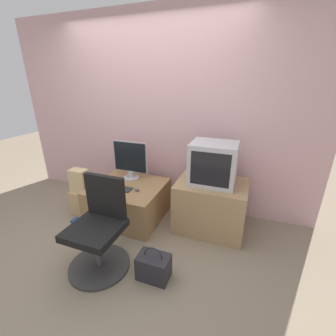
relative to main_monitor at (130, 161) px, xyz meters
name	(u,v)px	position (x,y,z in m)	size (l,w,h in m)	color
ground_plane	(106,254)	(0.20, -0.97, -0.72)	(12.00, 12.00, 0.00)	#7F705B
wall_back	(153,115)	(0.20, 0.36, 0.58)	(4.40, 0.05, 2.60)	#CC9EA3
desk	(129,201)	(0.07, -0.22, -0.49)	(0.91, 0.84, 0.46)	#937047
side_stand	(210,206)	(1.14, -0.10, -0.41)	(0.82, 0.61, 0.62)	#A37F56
main_monitor	(130,161)	(0.00, 0.00, 0.00)	(0.50, 0.21, 0.53)	#B2B2B7
keyboard	(118,188)	(0.00, -0.35, -0.26)	(0.37, 0.14, 0.01)	#2D2D2D
mouse	(137,190)	(0.26, -0.32, -0.25)	(0.07, 0.04, 0.03)	#4C4C51
crt_tv	(213,163)	(1.14, -0.10, 0.14)	(0.51, 0.43, 0.48)	#B7B7BC
office_chair	(99,233)	(0.24, -1.08, -0.35)	(0.60, 0.60, 0.91)	#333333
cardboard_box_lower	(83,202)	(-0.58, -0.37, -0.56)	(0.26, 0.23, 0.33)	tan
cardboard_box_upper	(79,181)	(-0.58, -0.37, -0.24)	(0.24, 0.15, 0.32)	#D1B27F
handbag	(154,267)	(0.80, -1.06, -0.60)	(0.30, 0.20, 0.35)	#232328
book	(80,221)	(-0.47, -0.59, -0.71)	(0.22, 0.11, 0.02)	navy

